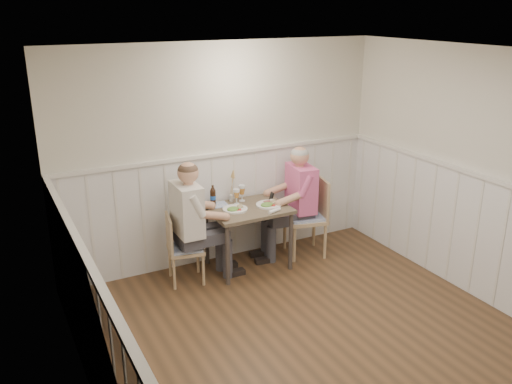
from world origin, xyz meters
The scene contains 16 objects.
ground_plane centered at (0.00, 0.00, 0.00)m, with size 4.50×4.50×0.00m, color #47321E.
room_shell centered at (0.00, 0.00, 1.52)m, with size 4.04×4.54×2.60m.
wainscot centered at (0.00, 0.69, 0.69)m, with size 4.00×4.49×1.34m.
dining_table centered at (0.13, 1.84, 0.65)m, with size 0.91×0.70×0.75m.
chair_right centered at (0.97, 1.81, 0.53)m, with size 0.55×0.55×0.97m.
chair_left centered at (-0.70, 1.84, 0.43)m, with size 0.44×0.44×0.80m.
man_in_pink centered at (0.82, 1.86, 0.59)m, with size 0.69×0.48×1.41m.
diner_cream centered at (-0.58, 1.80, 0.60)m, with size 0.65×0.46×1.42m.
plate_man centered at (0.37, 1.78, 0.77)m, with size 0.30×0.30×0.08m.
plate_diner centered at (-0.05, 1.83, 0.77)m, with size 0.29×0.29×0.07m.
beer_glass_a centered at (0.17, 2.07, 0.88)m, with size 0.08×0.08×0.20m.
beer_glass_b centered at (0.06, 2.00, 0.87)m, with size 0.07×0.07×0.19m.
beer_bottle centered at (-0.19, 2.10, 0.86)m, with size 0.07×0.07×0.24m.
rolled_napkin centered at (0.33, 1.56, 0.77)m, with size 0.18×0.09×0.04m.
grass_vase centered at (0.05, 2.11, 0.93)m, with size 0.05×0.05×0.41m.
gingham_mat centered at (-0.16, 2.07, 0.75)m, with size 0.28×0.23×0.01m.
Camera 1 is at (-2.49, -3.39, 2.97)m, focal length 38.00 mm.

